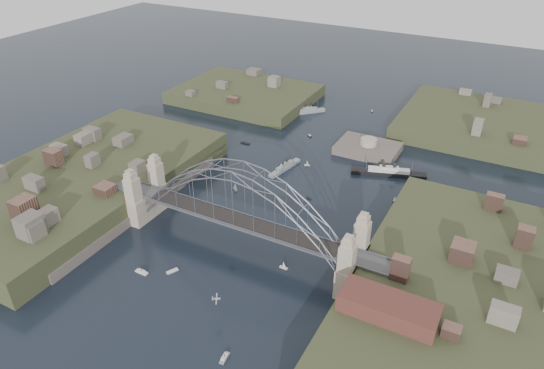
{
  "coord_description": "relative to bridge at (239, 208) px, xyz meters",
  "views": [
    {
      "loc": [
        58.09,
        -90.54,
        83.11
      ],
      "look_at": [
        0.0,
        18.0,
        10.0
      ],
      "focal_mm": 32.89,
      "sensor_mm": 36.0,
      "label": 1
    }
  ],
  "objects": [
    {
      "name": "ocean_liner",
      "position": [
        23.73,
        56.9,
        -11.38
      ],
      "size": [
        24.7,
        11.02,
        6.11
      ],
      "color": "black",
      "rests_on": "ground"
    },
    {
      "name": "headland_nw",
      "position": [
        -55.0,
        95.0,
        -11.82
      ],
      "size": [
        60.0,
        45.0,
        9.0
      ],
      "primitive_type": "cube",
      "color": "#353B20",
      "rests_on": "ground"
    },
    {
      "name": "small_boat_m",
      "position": [
        14.39,
        -2.59,
        -11.41
      ],
      "size": [
        2.16,
        1.07,
        2.38
      ],
      "color": "silver",
      "rests_on": "ground"
    },
    {
      "name": "small_boat_f",
      "position": [
        -3.18,
        49.99,
        -11.34
      ],
      "size": [
        1.88,
        1.21,
        2.38
      ],
      "color": "silver",
      "rests_on": "ground"
    },
    {
      "name": "small_boat_l",
      "position": [
        -37.91,
        27.16,
        -11.47
      ],
      "size": [
        1.39,
        2.58,
        2.38
      ],
      "color": "silver",
      "rests_on": "ground"
    },
    {
      "name": "small_boat_g",
      "position": [
        16.59,
        -33.67,
        -12.04
      ],
      "size": [
        1.44,
        3.29,
        1.43
      ],
      "color": "silver",
      "rests_on": "ground"
    },
    {
      "name": "small_boat_c",
      "position": [
        -9.8,
        -17.06,
        -12.17
      ],
      "size": [
        2.21,
        3.13,
        0.45
      ],
      "color": "silver",
      "rests_on": "ground"
    },
    {
      "name": "naval_cruiser_near",
      "position": [
        -8.94,
        44.02,
        -11.6
      ],
      "size": [
        4.85,
        15.65,
        4.66
      ],
      "color": "#919799",
      "rests_on": "ground"
    },
    {
      "name": "shore_east",
      "position": [
        57.32,
        0.0,
        -10.35
      ],
      "size": [
        50.5,
        90.0,
        12.0
      ],
      "color": "#353B20",
      "rests_on": "ground"
    },
    {
      "name": "small_boat_a",
      "position": [
        -16.85,
        24.43,
        -11.47
      ],
      "size": [
        2.3,
        2.28,
        2.38
      ],
      "color": "silver",
      "rests_on": "ground"
    },
    {
      "name": "bridge",
      "position": [
        0.0,
        0.0,
        0.0
      ],
      "size": [
        84.0,
        13.8,
        24.6
      ],
      "color": "#4A4A4D",
      "rests_on": "ground"
    },
    {
      "name": "small_boat_e",
      "position": [
        -31.23,
        54.89,
        -12.17
      ],
      "size": [
        3.64,
        1.29,
        0.45
      ],
      "color": "silver",
      "rests_on": "ground"
    },
    {
      "name": "small_boat_d",
      "position": [
        30.38,
        41.68,
        -11.42
      ],
      "size": [
        1.1,
        2.26,
        2.38
      ],
      "color": "silver",
      "rests_on": "ground"
    },
    {
      "name": "small_boat_i",
      "position": [
        33.16,
        13.99,
        -12.17
      ],
      "size": [
        0.95,
        2.67,
        0.45
      ],
      "color": "silver",
      "rests_on": "ground"
    },
    {
      "name": "headland_ne",
      "position": [
        50.0,
        110.0,
        -11.57
      ],
      "size": [
        70.0,
        55.0,
        9.5
      ],
      "primitive_type": "cube",
      "color": "#353B20",
      "rests_on": "ground"
    },
    {
      "name": "shore_west",
      "position": [
        -57.32,
        0.0,
        -10.35
      ],
      "size": [
        50.5,
        90.0,
        12.0
      ],
      "color": "#353B20",
      "rests_on": "ground"
    },
    {
      "name": "small_boat_k",
      "position": [
        1.08,
        107.94,
        -12.03
      ],
      "size": [
        1.32,
        1.95,
        1.43
      ],
      "color": "silver",
      "rests_on": "ground"
    },
    {
      "name": "small_boat_b",
      "position": [
        6.37,
        30.53,
        -12.17
      ],
      "size": [
        1.7,
        1.07,
        0.45
      ],
      "color": "silver",
      "rests_on": "ground"
    },
    {
      "name": "small_boat_h",
      "position": [
        -12.33,
        72.24,
        -12.04
      ],
      "size": [
        2.06,
        1.83,
        1.43
      ],
      "color": "silver",
      "rests_on": "ground"
    },
    {
      "name": "fort_island",
      "position": [
        12.0,
        70.0,
        -12.66
      ],
      "size": [
        22.0,
        16.0,
        9.4
      ],
      "color": "#594E46",
      "rests_on": "ground"
    },
    {
      "name": "naval_cruiser_far",
      "position": [
        -23.12,
        93.35,
        -11.49
      ],
      "size": [
        12.69,
        12.98,
        5.39
      ],
      "color": "#919799",
      "rests_on": "ground"
    },
    {
      "name": "wharf_shed",
      "position": [
        44.0,
        -14.0,
        -2.32
      ],
      "size": [
        20.0,
        8.0,
        4.0
      ],
      "primitive_type": "cube",
      "color": "#592D26",
      "rests_on": "shore_east"
    },
    {
      "name": "aeroplane",
      "position": [
        8.67,
        -24.61,
        -6.9
      ],
      "size": [
        2.13,
        3.17,
        0.51
      ],
      "color": "#B0B4B8"
    },
    {
      "name": "small_boat_j",
      "position": [
        -16.35,
        -21.05,
        -12.04
      ],
      "size": [
        3.5,
        1.18,
        1.43
      ],
      "color": "silver",
      "rests_on": "ground"
    },
    {
      "name": "ground",
      "position": [
        0.0,
        0.0,
        -12.32
      ],
      "size": [
        500.0,
        500.0,
        0.0
      ],
      "primitive_type": "plane",
      "color": "black",
      "rests_on": "ground"
    }
  ]
}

